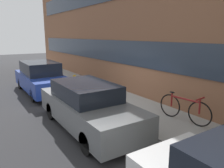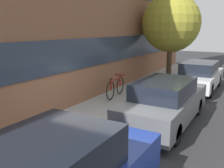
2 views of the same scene
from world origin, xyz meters
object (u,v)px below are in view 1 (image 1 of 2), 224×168
at_px(parked_car_blue, 41,78).
at_px(parked_car_grey, 88,106).
at_px(fire_hydrant, 75,82).
at_px(bicycle, 184,108).

bearing_deg(parked_car_blue, parked_car_grey, -0.00).
xyz_separation_m(parked_car_grey, fire_hydrant, (-4.24, 1.40, -0.18)).
bearing_deg(fire_hydrant, bicycle, 11.66).
bearing_deg(fire_hydrant, parked_car_grey, -18.30).
relative_size(fire_hydrant, bicycle, 0.40).
bearing_deg(bicycle, parked_car_blue, -165.38).
bearing_deg(parked_car_grey, bicycle, 59.97).
bearing_deg(bicycle, fire_hydrant, -175.22).
distance_m(parked_car_blue, bicycle, 7.05).
distance_m(parked_car_blue, parked_car_grey, 5.07).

